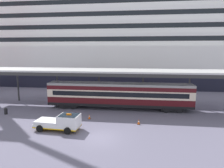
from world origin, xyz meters
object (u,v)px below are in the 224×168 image
Objects in this scene: traffic_cone_near at (139,122)px; quay_bollard at (6,111)px; traffic_cone_mid at (89,117)px; service_truck at (62,122)px; cruise_ship at (164,35)px; train_carriage at (119,95)px.

quay_bollard is at bearing 174.94° from traffic_cone_near.
traffic_cone_near is 1.06× the size of traffic_cone_mid.
traffic_cone_mid is at bearing -2.32° from quay_bollard.
quay_bollard is at bearing 155.57° from service_truck.
cruise_ship is at bearing 68.21° from service_truck.
quay_bollard is at bearing -163.39° from train_carriage.
train_carriage is at bearing -108.56° from cruise_ship.
train_carriage is at bearing 115.43° from traffic_cone_near.
train_carriage reaches higher than service_truck.
train_carriage reaches higher than traffic_cone_mid.
traffic_cone_mid is (-3.51, -5.28, -2.00)m from train_carriage.
traffic_cone_near is 0.70× the size of quay_bollard.
cruise_ship reaches higher than quay_bollard.
train_carriage is 11.12m from service_truck.
traffic_cone_near is 6.69m from traffic_cone_mid.
quay_bollard is at bearing -126.38° from cruise_ship.
service_truck is 7.97× the size of traffic_cone_near.
quay_bollard reaches higher than traffic_cone_near.
service_truck is 5.54× the size of quay_bollard.
traffic_cone_mid is 12.50m from quay_bollard.
service_truck is at bearing -111.79° from cruise_ship.
cruise_ship is 282.60× the size of traffic_cone_mid.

